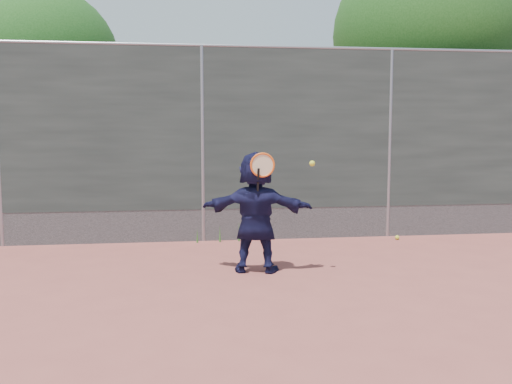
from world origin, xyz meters
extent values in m
plane|color=#9E4C42|center=(0.00, 0.00, 0.00)|extent=(80.00, 80.00, 0.00)
imported|color=#141438|center=(0.56, 1.47, 0.74)|extent=(1.43, 0.73, 1.47)
sphere|color=yellow|center=(3.05, 3.18, 0.03)|extent=(0.07, 0.07, 0.07)
cube|color=#38423D|center=(0.00, 3.50, 1.75)|extent=(20.00, 0.04, 2.50)
cube|color=slate|center=(0.00, 3.50, 0.25)|extent=(20.00, 0.03, 0.50)
cylinder|color=gray|center=(0.00, 3.50, 3.00)|extent=(20.00, 0.05, 0.05)
cylinder|color=gray|center=(0.00, 3.50, 1.50)|extent=(0.06, 0.06, 3.00)
cylinder|color=gray|center=(3.00, 3.50, 1.50)|extent=(0.06, 0.06, 3.00)
torus|color=#F05916|center=(0.61, 1.27, 1.32)|extent=(0.29, 0.03, 0.29)
cylinder|color=beige|center=(0.61, 1.27, 1.32)|extent=(0.25, 0.01, 0.25)
cylinder|color=black|center=(0.56, 1.29, 1.12)|extent=(0.03, 0.13, 0.33)
sphere|color=yellow|center=(1.20, 1.27, 1.34)|extent=(0.07, 0.07, 0.07)
cylinder|color=#382314|center=(4.50, 5.70, 1.30)|extent=(0.28, 0.28, 2.60)
sphere|color=#23561C|center=(4.50, 5.70, 3.59)|extent=(3.60, 3.60, 3.60)
sphere|color=#23561C|center=(5.22, 5.90, 3.23)|extent=(2.52, 2.52, 2.52)
cylinder|color=#382314|center=(-3.00, 6.50, 1.10)|extent=(0.28, 0.28, 2.20)
sphere|color=#23561C|center=(-3.00, 6.50, 3.03)|extent=(3.00, 3.00, 3.00)
sphere|color=#23561C|center=(-2.40, 6.70, 2.73)|extent=(2.10, 2.10, 2.10)
cone|color=#387226|center=(0.25, 3.38, 0.13)|extent=(0.03, 0.03, 0.26)
cone|color=#387226|center=(0.55, 3.40, 0.15)|extent=(0.03, 0.03, 0.30)
cone|color=#387226|center=(-0.10, 3.36, 0.11)|extent=(0.03, 0.03, 0.22)
camera|label=1|loc=(-0.36, -5.32, 1.73)|focal=40.00mm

